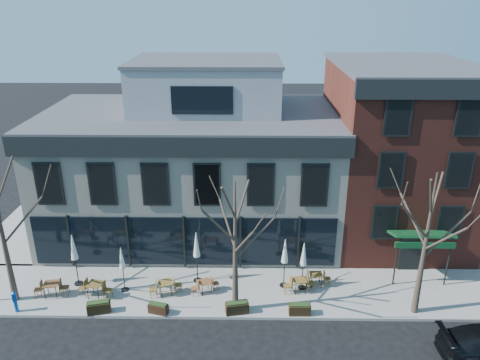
{
  "coord_description": "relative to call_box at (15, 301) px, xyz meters",
  "views": [
    {
      "loc": [
        3.51,
        -23.36,
        15.08
      ],
      "look_at": [
        3.15,
        2.0,
        4.85
      ],
      "focal_mm": 35.0,
      "sensor_mm": 36.0,
      "label": 1
    }
  ],
  "objects": [
    {
      "name": "planter_0",
      "position": [
        4.16,
        0.0,
        -0.32
      ],
      "size": [
        1.21,
        0.72,
        0.64
      ],
      "color": "black",
      "rests_on": "sidewalk_front"
    },
    {
      "name": "sidewalk_side",
      "position": [
        -3.27,
        10.2,
        -0.71
      ],
      "size": [
        4.5,
        12.0,
        0.15
      ],
      "primitive_type": "cube",
      "color": "gray",
      "rests_on": "ground"
    },
    {
      "name": "cafe_set_2",
      "position": [
        7.26,
        1.55,
        -0.17
      ],
      "size": [
        1.79,
        0.96,
        0.92
      ],
      "color": "brown",
      "rests_on": "sidewalk_front"
    },
    {
      "name": "planter_1",
      "position": [
        7.14,
        0.0,
        -0.37
      ],
      "size": [
        1.05,
        0.64,
        0.55
      ],
      "color": "black",
      "rests_on": "sidewalk_front"
    },
    {
      "name": "tree_mid",
      "position": [
        10.99,
        0.3,
        3.0
      ],
      "size": [
        3.5,
        3.55,
        7.04
      ],
      "color": "#382B21",
      "rests_on": "sidewalk_front"
    },
    {
      "name": "umbrella_1",
      "position": [
        4.99,
        1.9,
        1.19
      ],
      "size": [
        0.42,
        0.42,
        2.59
      ],
      "color": "black",
      "rests_on": "sidewalk_front"
    },
    {
      "name": "umbrella_4",
      "position": [
        14.54,
        2.23,
        1.32
      ],
      "size": [
        0.44,
        0.44,
        2.77
      ],
      "color": "black",
      "rests_on": "sidewalk_front"
    },
    {
      "name": "umbrella_0",
      "position": [
        2.3,
        2.43,
        1.51
      ],
      "size": [
        0.49,
        0.49,
        3.04
      ],
      "color": "black",
      "rests_on": "sidewalk_front"
    },
    {
      "name": "tree_right",
      "position": [
        19.99,
        0.3,
        3.23
      ],
      "size": [
        3.72,
        3.77,
        7.48
      ],
      "color": "#382B21",
      "rests_on": "sidewalk_front"
    },
    {
      "name": "cafe_set_0",
      "position": [
        1.28,
        1.33,
        -0.15
      ],
      "size": [
        1.83,
        0.81,
        0.94
      ],
      "color": "brown",
      "rests_on": "sidewalk_front"
    },
    {
      "name": "planter_2",
      "position": [
        11.07,
        0.06,
        -0.32
      ],
      "size": [
        1.21,
        0.67,
        0.64
      ],
      "color": "black",
      "rests_on": "sidewalk_front"
    },
    {
      "name": "planter_3",
      "position": [
        14.18,
        0.0,
        -0.34
      ],
      "size": [
        1.08,
        0.44,
        0.6
      ],
      "color": "black",
      "rests_on": "sidewalk_front"
    },
    {
      "name": "umbrella_3",
      "position": [
        13.57,
        2.42,
        1.38
      ],
      "size": [
        0.46,
        0.46,
        2.86
      ],
      "color": "black",
      "rests_on": "sidewalk_front"
    },
    {
      "name": "red_brick_building",
      "position": [
        20.98,
        9.18,
        4.85
      ],
      "size": [
        8.2,
        11.78,
        11.18
      ],
      "color": "maroon",
      "rests_on": "ground"
    },
    {
      "name": "cafe_set_4",
      "position": [
        14.35,
        1.91,
        -0.17
      ],
      "size": [
        1.77,
        0.82,
        0.91
      ],
      "color": "brown",
      "rests_on": "sidewalk_front"
    },
    {
      "name": "call_box",
      "position": [
        0.0,
        0.0,
        0.0
      ],
      "size": [
        0.25,
        0.24,
        1.21
      ],
      "color": "#0E4DB8",
      "rests_on": "sidewalk_front"
    },
    {
      "name": "corner_building",
      "position": [
        8.06,
        9.27,
        3.93
      ],
      "size": [
        18.39,
        10.39,
        11.1
      ],
      "color": "beige",
      "rests_on": "ground"
    },
    {
      "name": "cafe_set_3",
      "position": [
        9.33,
        1.78,
        -0.22
      ],
      "size": [
        1.57,
        0.98,
        0.82
      ],
      "color": "brown",
      "rests_on": "sidewalk_front"
    },
    {
      "name": "tree_corner",
      "position": [
        -0.51,
        1.0,
        3.46
      ],
      "size": [
        3.93,
        3.98,
        7.92
      ],
      "color": "#382B21",
      "rests_on": "sidewalk_front"
    },
    {
      "name": "cafe_set_5",
      "position": [
        15.31,
        2.47,
        -0.19
      ],
      "size": [
        1.67,
        0.68,
        0.88
      ],
      "color": "brown",
      "rests_on": "sidewalk_front"
    },
    {
      "name": "sidewalk_front",
      "position": [
        11.23,
        2.05,
        -0.71
      ],
      "size": [
        33.5,
        4.7,
        0.15
      ],
      "primitive_type": "cube",
      "color": "gray",
      "rests_on": "ground"
    },
    {
      "name": "ground",
      "position": [
        7.98,
        4.2,
        -0.79
      ],
      "size": [
        120.0,
        120.0,
        0.0
      ],
      "primitive_type": "plane",
      "color": "black",
      "rests_on": "ground"
    },
    {
      "name": "cafe_set_1",
      "position": [
        3.61,
        1.3,
        -0.14
      ],
      "size": [
        1.91,
        0.87,
        0.98
      ],
      "color": "brown",
      "rests_on": "sidewalk_front"
    },
    {
      "name": "umbrella_2",
      "position": [
        8.83,
        2.82,
        1.49
      ],
      "size": [
        0.48,
        0.48,
        3.02
      ],
      "color": "black",
      "rests_on": "sidewalk_front"
    }
  ]
}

